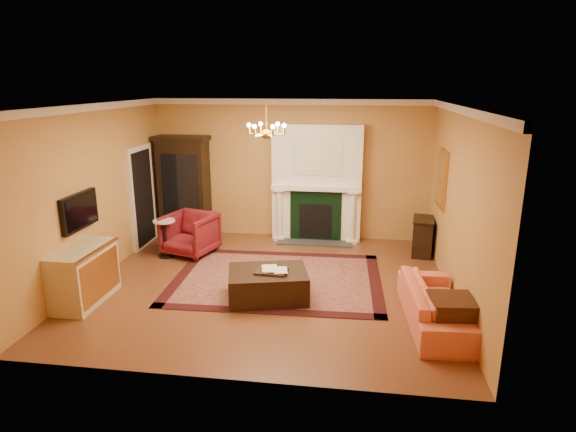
% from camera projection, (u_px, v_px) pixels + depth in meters
% --- Properties ---
extents(floor, '(6.00, 5.50, 0.02)m').
position_uv_depth(floor, '(268.00, 285.00, 8.23)').
color(floor, brown).
rests_on(floor, ground).
extents(ceiling, '(6.00, 5.50, 0.02)m').
position_uv_depth(ceiling, '(266.00, 104.00, 7.42)').
color(ceiling, white).
rests_on(ceiling, wall_back).
extents(wall_back, '(6.00, 0.02, 3.00)m').
position_uv_depth(wall_back, '(290.00, 170.00, 10.46)').
color(wall_back, '#BF8D44').
rests_on(wall_back, floor).
extents(wall_front, '(6.00, 0.02, 3.00)m').
position_uv_depth(wall_front, '(221.00, 259.00, 5.19)').
color(wall_front, '#BF8D44').
rests_on(wall_front, floor).
extents(wall_left, '(0.02, 5.50, 3.00)m').
position_uv_depth(wall_left, '(94.00, 194.00, 8.23)').
color(wall_left, '#BF8D44').
rests_on(wall_left, floor).
extents(wall_right, '(0.02, 5.50, 3.00)m').
position_uv_depth(wall_right, '(459.00, 206.00, 7.42)').
color(wall_right, '#BF8D44').
rests_on(wall_right, floor).
extents(fireplace, '(1.90, 0.70, 2.50)m').
position_uv_depth(fireplace, '(317.00, 186.00, 10.28)').
color(fireplace, white).
rests_on(fireplace, wall_back).
extents(crown_molding, '(6.00, 5.50, 0.12)m').
position_uv_depth(crown_molding, '(276.00, 106.00, 8.35)').
color(crown_molding, silver).
rests_on(crown_molding, ceiling).
extents(doorway, '(0.08, 1.05, 2.10)m').
position_uv_depth(doorway, '(142.00, 197.00, 9.96)').
color(doorway, silver).
rests_on(doorway, wall_left).
extents(tv_panel, '(0.09, 0.95, 0.58)m').
position_uv_depth(tv_panel, '(80.00, 211.00, 7.69)').
color(tv_panel, black).
rests_on(tv_panel, wall_left).
extents(gilt_mirror, '(0.06, 0.76, 1.05)m').
position_uv_depth(gilt_mirror, '(442.00, 179.00, 8.72)').
color(gilt_mirror, gold).
rests_on(gilt_mirror, wall_right).
extents(chandelier, '(0.63, 0.55, 0.53)m').
position_uv_depth(chandelier, '(266.00, 131.00, 7.53)').
color(chandelier, gold).
rests_on(chandelier, ceiling).
extents(oriental_rug, '(3.69, 2.81, 0.01)m').
position_uv_depth(oriental_rug, '(277.00, 279.00, 8.45)').
color(oriental_rug, '#4C101C').
rests_on(oriental_rug, floor).
extents(china_cabinet, '(1.09, 0.56, 2.13)m').
position_uv_depth(china_cabinet, '(184.00, 189.00, 10.63)').
color(china_cabinet, black).
rests_on(china_cabinet, floor).
extents(wingback_armchair, '(1.10, 1.06, 0.92)m').
position_uv_depth(wingback_armchair, '(190.00, 232.00, 9.57)').
color(wingback_armchair, maroon).
rests_on(wingback_armchair, floor).
extents(pedestal_table, '(0.42, 0.42, 0.75)m').
position_uv_depth(pedestal_table, '(165.00, 236.00, 9.41)').
color(pedestal_table, black).
rests_on(pedestal_table, floor).
extents(commode, '(0.57, 1.19, 0.89)m').
position_uv_depth(commode, '(84.00, 275.00, 7.48)').
color(commode, beige).
rests_on(commode, floor).
extents(coral_sofa, '(0.71, 2.02, 0.78)m').
position_uv_depth(coral_sofa, '(436.00, 298.00, 6.81)').
color(coral_sofa, '#E45F48').
rests_on(coral_sofa, floor).
extents(end_table, '(0.57, 0.57, 0.60)m').
position_uv_depth(end_table, '(451.00, 321.00, 6.33)').
color(end_table, '#381B0F').
rests_on(end_table, floor).
extents(console_table, '(0.46, 0.69, 0.72)m').
position_uv_depth(console_table, '(422.00, 237.00, 9.56)').
color(console_table, black).
rests_on(console_table, floor).
extents(leather_ottoman, '(1.40, 1.16, 0.46)m').
position_uv_depth(leather_ottoman, '(268.00, 284.00, 7.63)').
color(leather_ottoman, black).
rests_on(leather_ottoman, oriental_rug).
extents(ottoman_tray, '(0.51, 0.41, 0.03)m').
position_uv_depth(ottoman_tray, '(272.00, 271.00, 7.52)').
color(ottoman_tray, black).
rests_on(ottoman_tray, leather_ottoman).
extents(book_a, '(0.24, 0.08, 0.32)m').
position_uv_depth(book_a, '(262.00, 261.00, 7.47)').
color(book_a, gray).
rests_on(book_a, ottoman_tray).
extents(book_b, '(0.21, 0.07, 0.29)m').
position_uv_depth(book_b, '(274.00, 263.00, 7.43)').
color(book_b, gray).
rests_on(book_b, ottoman_tray).
extents(topiary_left, '(0.16, 0.16, 0.44)m').
position_uv_depth(topiary_left, '(283.00, 173.00, 10.26)').
color(topiary_left, gray).
rests_on(topiary_left, fireplace).
extents(topiary_right, '(0.15, 0.15, 0.40)m').
position_uv_depth(topiary_right, '(345.00, 175.00, 10.09)').
color(topiary_right, gray).
rests_on(topiary_right, fireplace).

